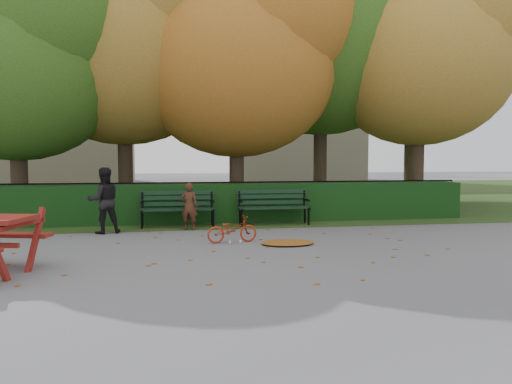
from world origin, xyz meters
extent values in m
plane|color=slate|center=(0.00, 0.00, 0.00)|extent=(90.00, 90.00, 0.00)
plane|color=#203E15|center=(0.00, 14.00, 0.01)|extent=(90.00, 90.00, 0.00)
cube|color=#C4B39A|center=(-9.00, 26.00, 7.50)|extent=(10.00, 7.00, 15.00)
cube|color=#C4B39A|center=(8.00, 28.00, 6.00)|extent=(9.00, 6.00, 12.00)
cube|color=black|center=(0.00, 4.50, 0.50)|extent=(13.00, 0.90, 1.00)
cube|color=black|center=(0.00, 5.30, 0.08)|extent=(14.00, 0.04, 0.04)
cube|color=black|center=(0.00, 5.30, 1.00)|extent=(14.00, 0.04, 0.04)
cylinder|color=black|center=(-3.00, 5.30, 0.50)|extent=(0.03, 0.03, 1.00)
cylinder|color=black|center=(0.00, 5.30, 0.50)|extent=(0.03, 0.03, 1.00)
cylinder|color=black|center=(3.00, 5.30, 0.50)|extent=(0.03, 0.03, 1.00)
cylinder|color=black|center=(6.50, 5.30, 0.50)|extent=(0.03, 0.03, 1.00)
cylinder|color=#32231B|center=(-5.50, 5.80, 1.31)|extent=(0.44, 0.44, 2.62)
ellipsoid|color=#244B16|center=(-5.50, 5.80, 4.12)|extent=(5.60, 5.60, 5.04)
sphere|color=#244B16|center=(-4.52, 5.10, 5.38)|extent=(4.20, 4.20, 4.20)
cylinder|color=#32231B|center=(-2.80, 7.00, 1.57)|extent=(0.44, 0.44, 3.15)
ellipsoid|color=brown|center=(-2.80, 7.00, 4.95)|extent=(6.40, 6.40, 5.76)
cylinder|color=#32231B|center=(0.50, 6.20, 1.40)|extent=(0.44, 0.44, 2.80)
ellipsoid|color=brown|center=(0.50, 6.20, 4.40)|extent=(6.00, 6.00, 5.40)
sphere|color=brown|center=(1.55, 5.45, 5.75)|extent=(4.50, 4.50, 4.50)
cylinder|color=#32231B|center=(3.50, 7.50, 1.75)|extent=(0.44, 0.44, 3.50)
ellipsoid|color=#244B16|center=(3.50, 7.50, 5.50)|extent=(6.80, 6.80, 6.12)
cylinder|color=#32231B|center=(6.20, 6.00, 1.49)|extent=(0.44, 0.44, 2.97)
ellipsoid|color=brown|center=(6.20, 6.00, 4.68)|extent=(5.80, 5.80, 5.22)
sphere|color=brown|center=(7.21, 5.28, 5.98)|extent=(4.35, 4.35, 4.35)
cylinder|color=#32231B|center=(8.00, 10.00, 1.57)|extent=(0.44, 0.44, 3.15)
ellipsoid|color=#244B16|center=(8.00, 10.00, 4.95)|extent=(6.00, 6.00, 5.40)
sphere|color=#244B16|center=(9.05, 9.25, 6.30)|extent=(4.50, 4.50, 4.50)
cube|color=black|center=(-1.30, 3.42, 0.44)|extent=(1.80, 0.12, 0.04)
cube|color=black|center=(-1.30, 3.60, 0.44)|extent=(1.80, 0.12, 0.04)
cube|color=black|center=(-1.30, 3.78, 0.44)|extent=(1.80, 0.12, 0.04)
cube|color=black|center=(-1.30, 3.87, 0.55)|extent=(1.80, 0.05, 0.10)
cube|color=black|center=(-1.30, 3.87, 0.70)|extent=(1.80, 0.05, 0.10)
cube|color=black|center=(-1.30, 3.87, 0.83)|extent=(1.80, 0.05, 0.10)
cube|color=black|center=(-2.15, 3.60, 0.42)|extent=(0.05, 0.55, 0.06)
cube|color=black|center=(-2.15, 3.87, 0.65)|extent=(0.05, 0.05, 0.41)
cylinder|color=black|center=(-2.15, 3.42, 0.22)|extent=(0.05, 0.05, 0.44)
cylinder|color=black|center=(-2.15, 3.78, 0.22)|extent=(0.05, 0.05, 0.44)
cube|color=black|center=(-2.15, 3.62, 0.62)|extent=(0.05, 0.45, 0.04)
cube|color=black|center=(-0.45, 3.60, 0.42)|extent=(0.05, 0.55, 0.06)
cube|color=black|center=(-0.45, 3.87, 0.65)|extent=(0.05, 0.05, 0.41)
cylinder|color=black|center=(-0.45, 3.42, 0.22)|extent=(0.05, 0.05, 0.44)
cylinder|color=black|center=(-0.45, 3.78, 0.22)|extent=(0.05, 0.05, 0.44)
cube|color=black|center=(-0.45, 3.62, 0.62)|extent=(0.05, 0.45, 0.04)
cube|color=black|center=(1.10, 3.42, 0.44)|extent=(1.80, 0.12, 0.04)
cube|color=black|center=(1.10, 3.60, 0.44)|extent=(1.80, 0.12, 0.04)
cube|color=black|center=(1.10, 3.78, 0.44)|extent=(1.80, 0.12, 0.04)
cube|color=black|center=(1.10, 3.87, 0.55)|extent=(1.80, 0.05, 0.10)
cube|color=black|center=(1.10, 3.87, 0.70)|extent=(1.80, 0.05, 0.10)
cube|color=black|center=(1.10, 3.87, 0.83)|extent=(1.80, 0.05, 0.10)
cube|color=black|center=(0.25, 3.60, 0.42)|extent=(0.05, 0.55, 0.06)
cube|color=black|center=(0.25, 3.87, 0.65)|extent=(0.05, 0.05, 0.41)
cylinder|color=black|center=(0.25, 3.42, 0.22)|extent=(0.05, 0.05, 0.44)
cylinder|color=black|center=(0.25, 3.78, 0.22)|extent=(0.05, 0.05, 0.44)
cube|color=black|center=(0.25, 3.62, 0.62)|extent=(0.05, 0.45, 0.04)
cube|color=black|center=(1.95, 3.60, 0.42)|extent=(0.05, 0.55, 0.06)
cube|color=black|center=(1.95, 3.87, 0.65)|extent=(0.05, 0.05, 0.41)
cylinder|color=black|center=(1.95, 3.42, 0.22)|extent=(0.05, 0.05, 0.44)
cylinder|color=black|center=(1.95, 3.78, 0.22)|extent=(0.05, 0.05, 0.44)
cube|color=black|center=(1.95, 3.62, 0.62)|extent=(0.05, 0.45, 0.04)
cube|color=maroon|center=(-3.53, -0.59, 0.44)|extent=(0.21, 0.57, 0.97)
cube|color=maroon|center=(-3.66, -1.08, 0.73)|extent=(0.45, 1.46, 0.07)
ellipsoid|color=brown|center=(0.77, 0.81, 0.04)|extent=(1.17, 0.91, 0.07)
imported|color=#452516|center=(-1.04, 3.09, 0.56)|extent=(0.47, 0.37, 1.12)
imported|color=black|center=(-2.94, 2.90, 0.74)|extent=(0.85, 0.74, 1.48)
imported|color=#A2290F|center=(-0.27, 1.20, 0.27)|extent=(1.06, 0.50, 0.53)
camera|label=1|loc=(-1.50, -8.61, 1.71)|focal=35.00mm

